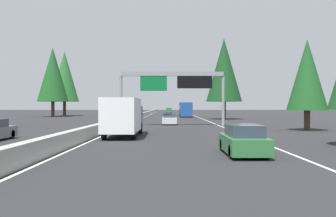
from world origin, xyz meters
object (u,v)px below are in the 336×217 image
(conifer_right_mid, at_px, (224,70))
(conifer_left_far, at_px, (64,76))
(sedan_near_right, at_px, (243,141))
(sedan_mid_left, at_px, (169,119))
(minivan_distant_b, at_px, (169,110))
(oncoming_near, at_px, (118,113))
(box_truck_far_right, at_px, (124,116))
(sign_gantry_overhead, at_px, (174,83))
(conifer_right_near, at_px, (307,75))
(conifer_left_mid, at_px, (53,75))
(bus_mid_right, at_px, (185,109))

(conifer_right_mid, bearing_deg, conifer_left_far, 55.80)
(sedan_near_right, bearing_deg, conifer_right_mid, -7.26)
(sedan_mid_left, xyz_separation_m, minivan_distant_b, (83.95, 0.21, 0.27))
(oncoming_near, distance_m, conifer_left_far, 16.29)
(box_truck_far_right, height_order, sedan_mid_left, box_truck_far_right)
(sign_gantry_overhead, height_order, conifer_left_far, conifer_left_far)
(sedan_near_right, height_order, box_truck_far_right, box_truck_far_right)
(sedan_near_right, bearing_deg, conifer_left_far, 22.05)
(sedan_near_right, relative_size, sedan_mid_left, 1.00)
(minivan_distant_b, bearing_deg, conifer_right_mid, -171.34)
(sign_gantry_overhead, distance_m, sedan_mid_left, 5.20)
(conifer_right_near, xyz_separation_m, conifer_right_mid, (29.90, 3.69, 3.39))
(box_truck_far_right, bearing_deg, sedan_near_right, -146.49)
(oncoming_near, xyz_separation_m, conifer_left_mid, (-5.60, 13.55, 8.61))
(conifer_left_mid, bearing_deg, oncoming_near, -67.54)
(sedan_near_right, distance_m, conifer_right_near, 21.14)
(minivan_distant_b, distance_m, conifer_right_near, 96.09)
(box_truck_far_right, xyz_separation_m, oncoming_near, (58.38, 8.65, -0.93))
(bus_mid_right, relative_size, conifer_left_far, 0.73)
(oncoming_near, bearing_deg, sedan_mid_left, 16.98)
(box_truck_far_right, height_order, conifer_right_near, conifer_right_near)
(conifer_right_mid, bearing_deg, sign_gantry_overhead, 156.75)
(box_truck_far_right, bearing_deg, oncoming_near, 8.42)
(oncoming_near, height_order, conifer_left_far, conifer_left_far)
(sedan_mid_left, bearing_deg, conifer_left_mid, 36.84)
(minivan_distant_b, bearing_deg, oncoming_near, 164.74)
(conifer_left_mid, bearing_deg, conifer_right_mid, -113.68)
(sedan_mid_left, xyz_separation_m, bus_mid_right, (34.06, -3.48, 1.03))
(minivan_distant_b, bearing_deg, conifer_left_mid, 152.74)
(conifer_left_far, bearing_deg, minivan_distant_b, -31.66)
(conifer_left_far, bearing_deg, sign_gantry_overhead, -150.15)
(sedan_mid_left, bearing_deg, bus_mid_right, -5.84)
(oncoming_near, bearing_deg, sedan_near_right, 12.86)
(bus_mid_right, height_order, conifer_left_far, conifer_left_far)
(conifer_left_far, bearing_deg, sedan_near_right, -157.95)
(conifer_left_far, bearing_deg, conifer_left_mid, 178.79)
(sign_gantry_overhead, height_order, sedan_near_right, sign_gantry_overhead)
(box_truck_far_right, distance_m, bus_mid_right, 52.93)
(minivan_distant_b, distance_m, conifer_left_far, 49.09)
(sedan_near_right, height_order, minivan_distant_b, minivan_distant_b)
(sign_gantry_overhead, bearing_deg, minivan_distant_b, 0.46)
(sedan_near_right, distance_m, oncoming_near, 70.96)
(sign_gantry_overhead, distance_m, conifer_right_near, 15.43)
(oncoming_near, bearing_deg, sign_gantry_overhead, 16.60)
(conifer_left_mid, bearing_deg, bus_mid_right, -90.63)
(sedan_near_right, height_order, sedan_mid_left, same)
(sedan_near_right, bearing_deg, sedan_mid_left, 7.00)
(box_truck_far_right, bearing_deg, conifer_right_near, -66.62)
(sign_gantry_overhead, xyz_separation_m, conifer_right_near, (-8.45, -12.91, 0.23))
(sedan_mid_left, bearing_deg, conifer_left_far, 30.86)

